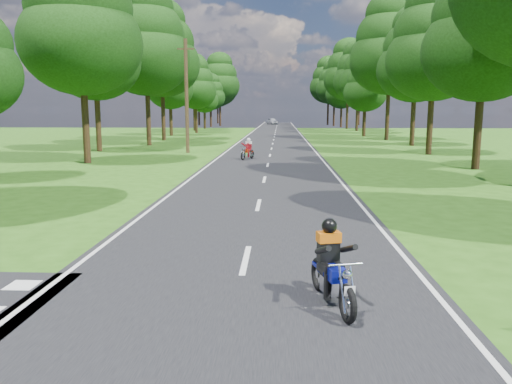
{
  "coord_description": "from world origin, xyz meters",
  "views": [
    {
      "loc": [
        0.69,
        -7.83,
        3.04
      ],
      "look_at": [
        0.12,
        4.0,
        1.1
      ],
      "focal_mm": 35.0,
      "sensor_mm": 36.0,
      "label": 1
    }
  ],
  "objects": [
    {
      "name": "ground",
      "position": [
        0.0,
        0.0,
        0.0
      ],
      "size": [
        160.0,
        160.0,
        0.0
      ],
      "primitive_type": "plane",
      "color": "#264E12",
      "rests_on": "ground"
    },
    {
      "name": "main_road",
      "position": [
        0.0,
        50.0,
        0.01
      ],
      "size": [
        7.0,
        140.0,
        0.02
      ],
      "primitive_type": "cube",
      "color": "black",
      "rests_on": "ground"
    },
    {
      "name": "road_markings",
      "position": [
        -0.14,
        48.13,
        0.02
      ],
      "size": [
        7.4,
        140.0,
        0.01
      ],
      "color": "silver",
      "rests_on": "main_road"
    },
    {
      "name": "treeline",
      "position": [
        1.43,
        60.06,
        8.25
      ],
      "size": [
        40.0,
        115.35,
        14.78
      ],
      "color": "black",
      "rests_on": "ground"
    },
    {
      "name": "telegraph_pole",
      "position": [
        -6.0,
        28.0,
        4.07
      ],
      "size": [
        1.2,
        0.26,
        8.0
      ],
      "color": "#382616",
      "rests_on": "ground"
    },
    {
      "name": "rider_near_blue",
      "position": [
        1.51,
        -0.32,
        0.7
      ],
      "size": [
        0.91,
        1.71,
        1.35
      ],
      "primitive_type": null,
      "rotation": [
        0.0,
        0.0,
        0.24
      ],
      "color": "navy",
      "rests_on": "main_road"
    },
    {
      "name": "rider_far_red",
      "position": [
        -1.34,
        23.17,
        0.68
      ],
      "size": [
        1.06,
        1.68,
        1.33
      ],
      "primitive_type": null,
      "rotation": [
        0.0,
        0.0,
        -0.36
      ],
      "color": "#A1250C",
      "rests_on": "main_road"
    },
    {
      "name": "distant_car",
      "position": [
        -1.07,
        101.1,
        0.71
      ],
      "size": [
        2.84,
        4.38,
        1.39
      ],
      "primitive_type": "imported",
      "rotation": [
        0.0,
        0.0,
        0.32
      ],
      "color": "silver",
      "rests_on": "main_road"
    }
  ]
}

